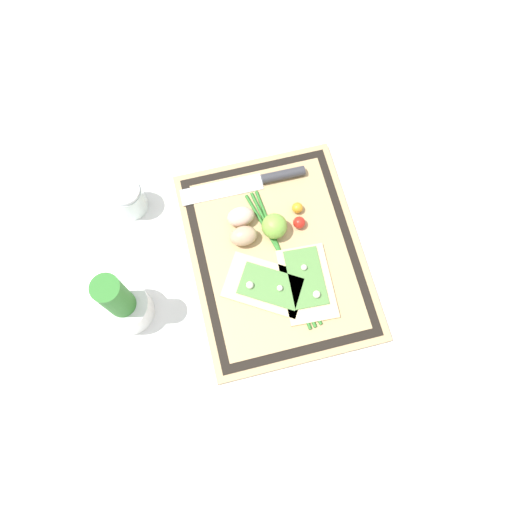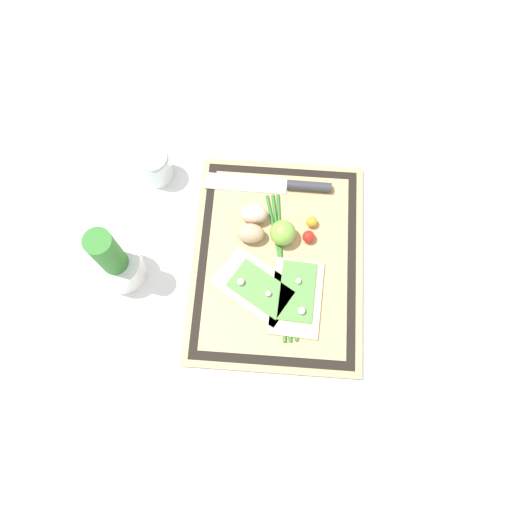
{
  "view_description": "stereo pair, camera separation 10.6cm",
  "coord_description": "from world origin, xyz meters",
  "px_view_note": "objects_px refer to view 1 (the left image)",
  "views": [
    {
      "loc": [
        -0.33,
        0.13,
        1.04
      ],
      "look_at": [
        0.0,
        0.05,
        0.03
      ],
      "focal_mm": 35.0,
      "sensor_mm": 36.0,
      "label": 1
    },
    {
      "loc": [
        -0.34,
        0.02,
        1.04
      ],
      "look_at": [
        0.0,
        0.05,
        0.03
      ],
      "focal_mm": 35.0,
      "sensor_mm": 36.0,
      "label": 2
    }
  ],
  "objects_px": {
    "herb_pot": "(123,305)",
    "knife": "(264,180)",
    "egg_brown": "(244,236)",
    "cherry_tomato_red": "(299,223)",
    "cherry_tomato_yellow": "(297,208)",
    "egg_pink": "(241,217)",
    "lime": "(274,226)",
    "sauce_jar": "(129,199)",
    "pizza_slice_far": "(266,285)",
    "pizza_slice_near": "(307,282)"
  },
  "relations": [
    {
      "from": "knife",
      "to": "egg_pink",
      "type": "xyz_separation_m",
      "value": [
        -0.08,
        0.07,
        0.01
      ]
    },
    {
      "from": "cherry_tomato_red",
      "to": "egg_brown",
      "type": "bearing_deg",
      "value": 91.81
    },
    {
      "from": "pizza_slice_near",
      "to": "lime",
      "type": "distance_m",
      "value": 0.14
    },
    {
      "from": "pizza_slice_far",
      "to": "lime",
      "type": "xyz_separation_m",
      "value": [
        0.12,
        -0.05,
        0.02
      ]
    },
    {
      "from": "egg_brown",
      "to": "knife",
      "type": "bearing_deg",
      "value": -31.14
    },
    {
      "from": "pizza_slice_near",
      "to": "pizza_slice_far",
      "type": "relative_size",
      "value": 0.89
    },
    {
      "from": "herb_pot",
      "to": "pizza_slice_far",
      "type": "bearing_deg",
      "value": -93.31
    },
    {
      "from": "herb_pot",
      "to": "sauce_jar",
      "type": "bearing_deg",
      "value": -10.02
    },
    {
      "from": "pizza_slice_near",
      "to": "lime",
      "type": "bearing_deg",
      "value": 15.9
    },
    {
      "from": "lime",
      "to": "sauce_jar",
      "type": "bearing_deg",
      "value": 64.43
    },
    {
      "from": "knife",
      "to": "sauce_jar",
      "type": "height_order",
      "value": "sauce_jar"
    },
    {
      "from": "lime",
      "to": "cherry_tomato_red",
      "type": "height_order",
      "value": "lime"
    },
    {
      "from": "pizza_slice_near",
      "to": "herb_pot",
      "type": "relative_size",
      "value": 0.86
    },
    {
      "from": "knife",
      "to": "cherry_tomato_red",
      "type": "relative_size",
      "value": 10.53
    },
    {
      "from": "pizza_slice_far",
      "to": "sauce_jar",
      "type": "xyz_separation_m",
      "value": [
        0.26,
        0.25,
        0.02
      ]
    },
    {
      "from": "sauce_jar",
      "to": "egg_brown",
      "type": "bearing_deg",
      "value": -122.62
    },
    {
      "from": "egg_pink",
      "to": "herb_pot",
      "type": "relative_size",
      "value": 0.3
    },
    {
      "from": "pizza_slice_near",
      "to": "knife",
      "type": "relative_size",
      "value": 0.6
    },
    {
      "from": "cherry_tomato_yellow",
      "to": "knife",
      "type": "bearing_deg",
      "value": 31.95
    },
    {
      "from": "herb_pot",
      "to": "knife",
      "type": "bearing_deg",
      "value": -57.03
    },
    {
      "from": "knife",
      "to": "cherry_tomato_yellow",
      "type": "relative_size",
      "value": 11.7
    },
    {
      "from": "egg_brown",
      "to": "cherry_tomato_red",
      "type": "xyz_separation_m",
      "value": [
        0.0,
        -0.13,
        -0.01
      ]
    },
    {
      "from": "egg_brown",
      "to": "cherry_tomato_yellow",
      "type": "xyz_separation_m",
      "value": [
        0.04,
        -0.13,
        -0.01
      ]
    },
    {
      "from": "herb_pot",
      "to": "sauce_jar",
      "type": "xyz_separation_m",
      "value": [
        0.24,
        -0.04,
        -0.03
      ]
    },
    {
      "from": "egg_pink",
      "to": "knife",
      "type": "bearing_deg",
      "value": -41.5
    },
    {
      "from": "egg_pink",
      "to": "lime",
      "type": "relative_size",
      "value": 1.07
    },
    {
      "from": "cherry_tomato_red",
      "to": "sauce_jar",
      "type": "height_order",
      "value": "sauce_jar"
    },
    {
      "from": "cherry_tomato_yellow",
      "to": "sauce_jar",
      "type": "height_order",
      "value": "sauce_jar"
    },
    {
      "from": "cherry_tomato_red",
      "to": "herb_pot",
      "type": "height_order",
      "value": "herb_pot"
    },
    {
      "from": "pizza_slice_far",
      "to": "herb_pot",
      "type": "bearing_deg",
      "value": 86.69
    },
    {
      "from": "pizza_slice_near",
      "to": "egg_pink",
      "type": "height_order",
      "value": "egg_pink"
    },
    {
      "from": "egg_brown",
      "to": "sauce_jar",
      "type": "height_order",
      "value": "sauce_jar"
    },
    {
      "from": "lime",
      "to": "egg_brown",
      "type": "bearing_deg",
      "value": 92.87
    },
    {
      "from": "knife",
      "to": "lime",
      "type": "bearing_deg",
      "value": 176.39
    },
    {
      "from": "cherry_tomato_red",
      "to": "cherry_tomato_yellow",
      "type": "xyz_separation_m",
      "value": [
        0.04,
        -0.01,
        -0.0
      ]
    },
    {
      "from": "pizza_slice_far",
      "to": "cherry_tomato_red",
      "type": "xyz_separation_m",
      "value": [
        0.12,
        -0.11,
        0.01
      ]
    },
    {
      "from": "knife",
      "to": "sauce_jar",
      "type": "distance_m",
      "value": 0.3
    },
    {
      "from": "lime",
      "to": "cherry_tomato_yellow",
      "type": "relative_size",
      "value": 2.28
    },
    {
      "from": "egg_pink",
      "to": "cherry_tomato_red",
      "type": "distance_m",
      "value": 0.13
    },
    {
      "from": "knife",
      "to": "cherry_tomato_red",
      "type": "xyz_separation_m",
      "value": [
        -0.12,
        -0.05,
        0.01
      ]
    },
    {
      "from": "egg_brown",
      "to": "cherry_tomato_red",
      "type": "relative_size",
      "value": 2.2
    },
    {
      "from": "pizza_slice_near",
      "to": "cherry_tomato_yellow",
      "type": "relative_size",
      "value": 7.03
    },
    {
      "from": "lime",
      "to": "cherry_tomato_yellow",
      "type": "bearing_deg",
      "value": -60.0
    },
    {
      "from": "egg_brown",
      "to": "pizza_slice_near",
      "type": "bearing_deg",
      "value": -140.29
    },
    {
      "from": "egg_brown",
      "to": "cherry_tomato_red",
      "type": "height_order",
      "value": "egg_brown"
    },
    {
      "from": "pizza_slice_near",
      "to": "cherry_tomato_red",
      "type": "height_order",
      "value": "cherry_tomato_red"
    },
    {
      "from": "knife",
      "to": "cherry_tomato_red",
      "type": "height_order",
      "value": "cherry_tomato_red"
    },
    {
      "from": "cherry_tomato_yellow",
      "to": "pizza_slice_far",
      "type": "bearing_deg",
      "value": 144.12
    },
    {
      "from": "pizza_slice_near",
      "to": "pizza_slice_far",
      "type": "bearing_deg",
      "value": 80.22
    },
    {
      "from": "cherry_tomato_red",
      "to": "lime",
      "type": "bearing_deg",
      "value": 90.5
    }
  ]
}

